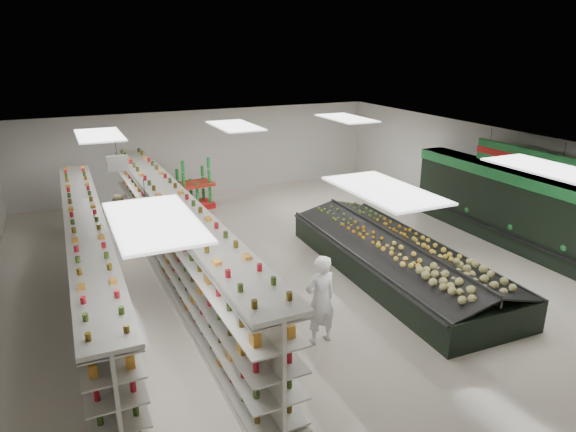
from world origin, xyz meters
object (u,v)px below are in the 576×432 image
gondola_left (90,262)px  gondola_center (176,243)px  produce_island (396,257)px  soda_endcap (194,186)px  shopper_main (320,300)px  shopper_background (120,220)px

gondola_left → gondola_center: size_ratio=0.90×
produce_island → soda_endcap: (-3.19, 7.54, 0.33)m
shopper_main → shopper_background: size_ratio=1.20×
shopper_background → gondola_center: bearing=-172.9°
soda_endcap → gondola_left: bearing=-124.4°
gondola_center → soda_endcap: 5.86m
gondola_center → shopper_background: 3.15m
gondola_left → produce_island: size_ratio=1.57×
gondola_center → shopper_background: bearing=106.3°
soda_endcap → gondola_center: bearing=-108.8°
gondola_center → gondola_left: bearing=-177.7°
shopper_background → produce_island: bearing=-140.0°
soda_endcap → shopper_main: bearing=-90.0°
gondola_left → shopper_background: bearing=72.0°
shopper_main → gondola_left: bearing=-51.0°
produce_island → soda_endcap: 8.19m
gondola_center → produce_island: 5.48m
gondola_center → shopper_main: bearing=-65.4°
gondola_left → soda_endcap: 6.87m
gondola_center → shopper_main: size_ratio=6.71×
gondola_left → produce_island: gondola_left is taller
shopper_main → produce_island: bearing=-155.5°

